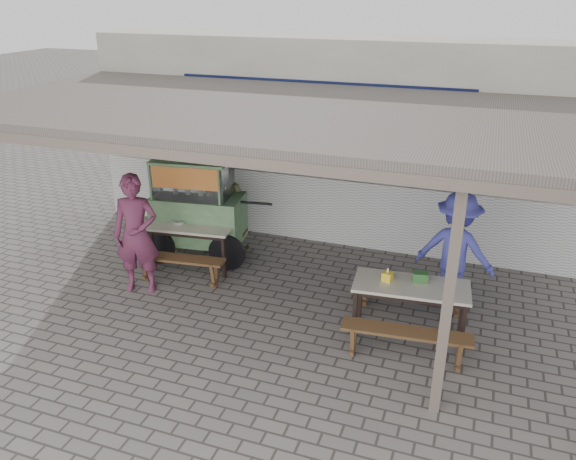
% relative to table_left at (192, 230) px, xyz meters
% --- Properties ---
extents(ground, '(60.00, 60.00, 0.00)m').
position_rel_table_left_xyz_m(ground, '(1.77, -1.26, -0.67)').
color(ground, slate).
rests_on(ground, ground).
extents(back_wall, '(9.00, 1.28, 3.50)m').
position_rel_table_left_xyz_m(back_wall, '(1.77, 2.32, 1.05)').
color(back_wall, beige).
rests_on(back_wall, ground).
extents(warung_roof, '(9.00, 4.21, 2.81)m').
position_rel_table_left_xyz_m(warung_roof, '(1.79, -0.36, 2.05)').
color(warung_roof, '#5D544F').
rests_on(warung_roof, ground).
extents(table_left, '(1.39, 0.79, 0.75)m').
position_rel_table_left_xyz_m(table_left, '(0.00, 0.00, 0.00)').
color(table_left, beige).
rests_on(table_left, ground).
extents(bench_left_street, '(1.44, 0.45, 0.45)m').
position_rel_table_left_xyz_m(bench_left_street, '(0.07, -0.58, -0.33)').
color(bench_left_street, brown).
rests_on(bench_left_street, ground).
extents(bench_left_wall, '(1.44, 0.45, 0.45)m').
position_rel_table_left_xyz_m(bench_left_wall, '(-0.07, 0.58, -0.33)').
color(bench_left_wall, brown).
rests_on(bench_left_wall, ground).
extents(table_right, '(1.53, 0.78, 0.75)m').
position_rel_table_left_xyz_m(table_right, '(3.61, -0.81, 0.00)').
color(table_right, beige).
rests_on(table_right, ground).
extents(bench_right_street, '(1.59, 0.42, 0.45)m').
position_rel_table_left_xyz_m(bench_right_street, '(3.67, -1.43, -0.33)').
color(bench_right_street, brown).
rests_on(bench_right_street, ground).
extents(bench_right_wall, '(1.59, 0.42, 0.45)m').
position_rel_table_left_xyz_m(bench_right_wall, '(3.56, -0.19, -0.33)').
color(bench_right_wall, brown).
rests_on(bench_right_wall, ground).
extents(vendor_cart, '(2.10, 1.05, 1.72)m').
position_rel_table_left_xyz_m(vendor_cart, '(-0.11, 0.39, 0.27)').
color(vendor_cart, '#719F6A').
rests_on(vendor_cart, ground).
extents(patron_street_side, '(0.77, 0.62, 1.83)m').
position_rel_table_left_xyz_m(patron_street_side, '(-0.40, -0.95, 0.25)').
color(patron_street_side, '#682A47').
rests_on(patron_street_side, ground).
extents(patron_wall_side, '(0.82, 0.65, 1.66)m').
position_rel_table_left_xyz_m(patron_wall_side, '(0.19, 0.84, 0.16)').
color(patron_wall_side, brown).
rests_on(patron_wall_side, ground).
extents(patron_right_table, '(1.19, 0.81, 1.71)m').
position_rel_table_left_xyz_m(patron_right_table, '(4.07, 0.21, 0.19)').
color(patron_right_table, '#4749B9').
rests_on(patron_right_table, ground).
extents(tissue_box, '(0.14, 0.14, 0.12)m').
position_rel_table_left_xyz_m(tissue_box, '(3.30, -0.81, 0.14)').
color(tissue_box, yellow).
rests_on(tissue_box, table_right).
extents(donation_box, '(0.21, 0.16, 0.13)m').
position_rel_table_left_xyz_m(donation_box, '(3.70, -0.69, 0.15)').
color(donation_box, '#326A2F').
rests_on(donation_box, table_right).
extents(condiment_jar, '(0.09, 0.09, 0.10)m').
position_rel_table_left_xyz_m(condiment_jar, '(0.20, 0.24, 0.13)').
color(condiment_jar, silver).
rests_on(condiment_jar, table_left).
extents(condiment_bowl, '(0.28, 0.28, 0.05)m').
position_rel_table_left_xyz_m(condiment_bowl, '(-0.22, -0.01, 0.11)').
color(condiment_bowl, white).
rests_on(condiment_bowl, table_left).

